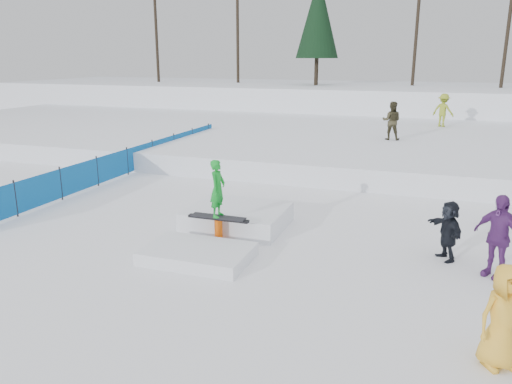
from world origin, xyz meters
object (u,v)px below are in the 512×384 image
(walker_olive, at_px, (392,121))
(spectator_yellow, at_px, (504,317))
(walker_ygreen, at_px, (443,110))
(spectator_purple, at_px, (498,236))
(jib_rail_feature, at_px, (227,224))
(safety_fence, at_px, (127,161))
(spectator_dark, at_px, (448,231))

(walker_olive, xyz_separation_m, spectator_yellow, (3.02, -16.23, -0.86))
(walker_ygreen, bearing_deg, spectator_purple, 117.78)
(spectator_purple, height_order, spectator_yellow, spectator_purple)
(walker_ygreen, bearing_deg, jib_rail_feature, 98.10)
(safety_fence, distance_m, jib_rail_feature, 8.16)
(spectator_dark, bearing_deg, walker_olive, 162.97)
(spectator_yellow, bearing_deg, walker_olive, 71.18)
(walker_olive, distance_m, jib_rail_feature, 12.74)
(safety_fence, bearing_deg, walker_ygreen, 47.51)
(spectator_yellow, xyz_separation_m, jib_rail_feature, (-6.06, 3.93, -0.51))
(walker_ygreen, relative_size, spectator_dark, 1.28)
(spectator_yellow, relative_size, jib_rail_feature, 0.37)
(walker_olive, distance_m, spectator_dark, 12.39)
(walker_olive, bearing_deg, safety_fence, 37.58)
(spectator_purple, bearing_deg, safety_fence, -166.53)
(safety_fence, xyz_separation_m, spectator_purple, (12.68, -5.55, 0.35))
(walker_olive, distance_m, spectator_purple, 13.20)
(walker_olive, relative_size, walker_ygreen, 0.98)
(walker_ygreen, distance_m, spectator_purple, 18.35)
(jib_rail_feature, bearing_deg, safety_fence, 141.48)
(walker_olive, bearing_deg, spectator_dark, 100.96)
(walker_olive, distance_m, spectator_yellow, 16.53)
(safety_fence, height_order, spectator_yellow, spectator_yellow)
(walker_ygreen, height_order, jib_rail_feature, walker_ygreen)
(spectator_purple, distance_m, spectator_yellow, 3.47)
(walker_ygreen, relative_size, jib_rail_feature, 0.41)
(spectator_yellow, distance_m, jib_rail_feature, 7.24)
(walker_ygreen, bearing_deg, safety_fence, 72.19)
(walker_ygreen, xyz_separation_m, jib_rail_feature, (-5.31, -17.84, -1.39))
(walker_olive, xyz_separation_m, spectator_purple, (3.26, -12.77, -0.77))
(jib_rail_feature, bearing_deg, spectator_yellow, -32.97)
(safety_fence, distance_m, spectator_dark, 12.73)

